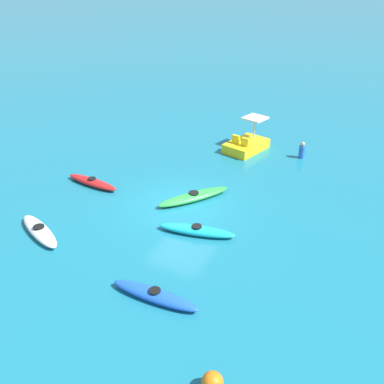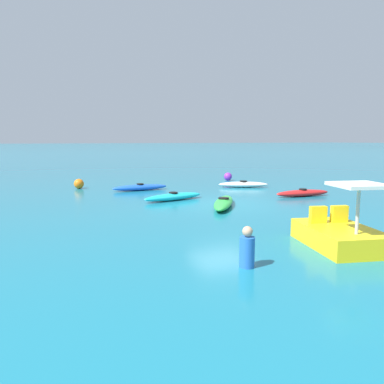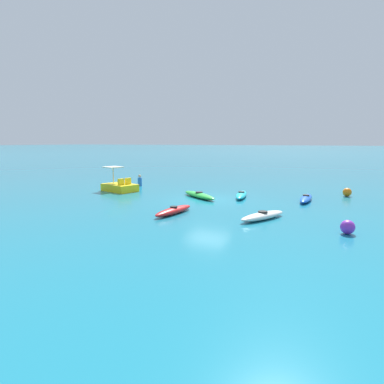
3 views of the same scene
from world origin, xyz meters
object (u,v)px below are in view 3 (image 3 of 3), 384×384
object	(u,v)px
kayak_green	(199,195)
kayak_white	(263,216)
kayak_blue	(306,198)
buoy_orange	(347,192)
kayak_cyan	(241,195)
buoy_purple	(348,227)
kayak_red	(174,211)
person_near_shore	(140,181)
pedal_boat_yellow	(120,186)

from	to	relation	value
kayak_green	kayak_white	distance (m)	6.39
kayak_blue	buoy_orange	distance (m)	3.56
kayak_cyan	buoy_purple	size ratio (longest dim) A/B	5.66
buoy_orange	kayak_cyan	bearing A→B (deg)	29.38
kayak_red	person_near_shore	world-z (taller)	person_near_shore
kayak_red	buoy_purple	distance (m)	7.56
kayak_green	pedal_boat_yellow	world-z (taller)	pedal_boat_yellow
kayak_blue	pedal_boat_yellow	size ratio (longest dim) A/B	1.10
buoy_purple	kayak_red	bearing A→B (deg)	-1.57
kayak_white	buoy_purple	world-z (taller)	buoy_purple
kayak_green	buoy_purple	bearing A→B (deg)	149.54
kayak_white	buoy_orange	bearing A→B (deg)	-110.30
kayak_red	pedal_boat_yellow	xyz separation A→B (m)	(7.04, -4.84, 0.17)
kayak_blue	pedal_boat_yellow	bearing A→B (deg)	7.51
kayak_red	kayak_white	size ratio (longest dim) A/B	1.02
kayak_blue	kayak_cyan	size ratio (longest dim) A/B	0.99
kayak_red	buoy_purple	bearing A→B (deg)	178.43
kayak_red	pedal_boat_yellow	world-z (taller)	pedal_boat_yellow
pedal_boat_yellow	person_near_shore	distance (m)	2.94
kayak_blue	person_near_shore	xyz separation A→B (m)	(12.57, -1.31, 0.22)
kayak_green	kayak_white	bearing A→B (deg)	141.22
kayak_white	buoy_purple	xyz separation A→B (m)	(-3.45, 0.95, 0.10)
kayak_cyan	kayak_green	size ratio (longest dim) A/B	0.95
kayak_cyan	buoy_orange	xyz separation A→B (m)	(-5.87, -3.30, 0.11)
kayak_white	buoy_purple	distance (m)	3.58
kayak_cyan	kayak_white	distance (m)	5.92
kayak_blue	kayak_green	size ratio (longest dim) A/B	0.94
buoy_orange	buoy_purple	bearing A→B (deg)	91.64
kayak_blue	kayak_white	xyz separation A→B (m)	(1.08, 5.71, 0.00)
pedal_boat_yellow	buoy_purple	world-z (taller)	pedal_boat_yellow
kayak_blue	kayak_cyan	world-z (taller)	same
kayak_green	kayak_red	world-z (taller)	same
kayak_green	buoy_orange	size ratio (longest dim) A/B	5.91
kayak_green	kayak_blue	bearing A→B (deg)	-164.31
kayak_red	person_near_shore	distance (m)	10.72
kayak_white	person_near_shore	world-z (taller)	person_near_shore
kayak_cyan	person_near_shore	xyz separation A→B (m)	(8.80, -1.74, 0.22)
buoy_orange	buoy_purple	world-z (taller)	buoy_orange
kayak_white	buoy_orange	world-z (taller)	buoy_orange
kayak_cyan	kayak_red	distance (m)	6.19
kayak_blue	buoy_orange	xyz separation A→B (m)	(-2.10, -2.87, 0.11)
person_near_shore	kayak_white	bearing A→B (deg)	148.58
kayak_red	buoy_purple	world-z (taller)	buoy_purple
kayak_blue	kayak_white	distance (m)	5.81
kayak_green	buoy_purple	size ratio (longest dim) A/B	5.96
kayak_green	person_near_shore	bearing A→B (deg)	-24.86
kayak_green	pedal_boat_yellow	distance (m)	6.17
kayak_white	person_near_shore	bearing A→B (deg)	-31.42
kayak_green	person_near_shore	distance (m)	7.17
buoy_orange	person_near_shore	xyz separation A→B (m)	(14.66, 1.56, 0.12)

